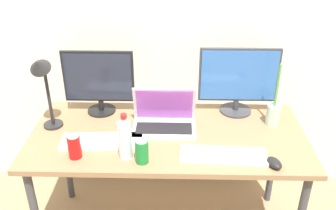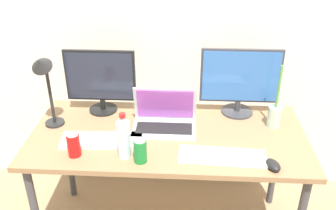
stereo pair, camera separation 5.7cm
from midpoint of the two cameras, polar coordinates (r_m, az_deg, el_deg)
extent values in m
cube|color=silver|center=(2.42, 1.51, 14.68)|extent=(7.00, 0.08, 2.60)
cylinder|color=#424247|center=(2.67, -14.38, -7.26)|extent=(0.04, 0.04, 0.71)
cylinder|color=#424247|center=(2.63, 16.69, -8.20)|extent=(0.04, 0.04, 0.71)
cube|color=#93704C|center=(2.10, 0.77, -4.68)|extent=(1.53, 0.71, 0.03)
cylinder|color=black|center=(2.35, -9.14, -0.65)|extent=(0.17, 0.17, 0.01)
cylinder|color=black|center=(2.33, -9.21, 0.17)|extent=(0.03, 0.03, 0.06)
cube|color=black|center=(2.25, -9.58, 4.44)|extent=(0.42, 0.02, 0.32)
cube|color=#232838|center=(2.24, -9.65, 4.30)|extent=(0.40, 0.01, 0.29)
cylinder|color=#38383D|center=(2.34, 11.14, -0.95)|extent=(0.19, 0.19, 0.01)
cylinder|color=#38383D|center=(2.33, 11.23, -0.12)|extent=(0.03, 0.03, 0.07)
cube|color=#38383D|center=(2.24, 11.70, 4.35)|extent=(0.47, 0.02, 0.33)
cube|color=#3366B2|center=(2.23, 11.74, 4.22)|extent=(0.45, 0.01, 0.31)
cube|color=silver|center=(2.12, 0.19, -3.58)|extent=(0.36, 0.22, 0.02)
cube|color=black|center=(2.10, 0.17, -3.56)|extent=(0.31, 0.12, 0.00)
cube|color=silver|center=(2.14, 0.32, 0.25)|extent=(0.36, 0.06, 0.22)
cube|color=#A54CB2|center=(2.13, 0.31, 0.12)|extent=(0.32, 0.05, 0.19)
cube|color=white|center=(1.92, 9.08, -7.74)|extent=(0.45, 0.16, 0.02)
cube|color=white|center=(2.05, -9.31, -5.33)|extent=(0.44, 0.17, 0.02)
ellipsoid|color=black|center=(1.91, 16.56, -8.76)|extent=(0.09, 0.11, 0.04)
cylinder|color=silver|center=(1.87, -5.88, -5.28)|extent=(0.07, 0.07, 0.20)
cone|color=silver|center=(1.81, -6.06, -2.26)|extent=(0.06, 0.06, 0.03)
cylinder|color=red|center=(1.80, -6.10, -1.57)|extent=(0.03, 0.03, 0.02)
cylinder|color=#197F33|center=(1.85, -3.38, -7.02)|extent=(0.07, 0.07, 0.12)
cylinder|color=silver|center=(1.82, -3.43, -5.40)|extent=(0.06, 0.06, 0.00)
cylinder|color=red|center=(1.94, -13.36, -5.97)|extent=(0.07, 0.07, 0.12)
cylinder|color=silver|center=(1.91, -13.57, -4.41)|extent=(0.06, 0.06, 0.00)
cylinder|color=#B2D1B7|center=(2.22, 16.61, -1.71)|extent=(0.08, 0.08, 0.12)
cylinder|color=#519342|center=(2.14, 17.30, 2.65)|extent=(0.01, 0.01, 0.25)
cylinder|color=black|center=(2.27, -16.16, -2.61)|extent=(0.11, 0.11, 0.01)
cylinder|color=black|center=(2.18, -16.81, 1.58)|extent=(0.02, 0.02, 0.36)
cone|color=black|center=(2.05, -18.13, 6.04)|extent=(0.11, 0.12, 0.11)
camera|label=1|loc=(0.03, -89.19, 0.44)|focal=40.00mm
camera|label=2|loc=(0.03, 90.81, -0.44)|focal=40.00mm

